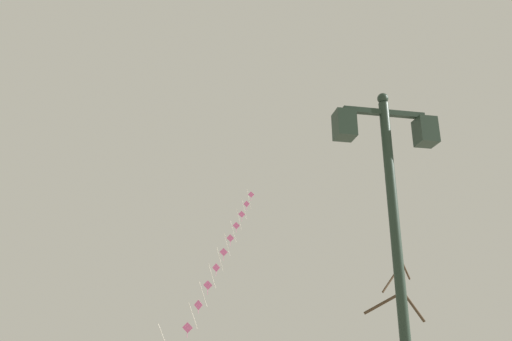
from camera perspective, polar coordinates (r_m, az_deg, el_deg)
name	(u,v)px	position (r m, az deg, el deg)	size (l,w,h in m)	color
twin_lantern_lamp_post	(392,200)	(7.21, 14.95, -3.15)	(1.52, 0.28, 5.23)	#1E2D23
kite_train	(222,255)	(26.72, -3.76, -9.36)	(5.88, 13.15, 11.78)	brown
bare_tree	(404,327)	(18.83, 16.17, -16.40)	(1.99, 1.38, 5.09)	#423323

